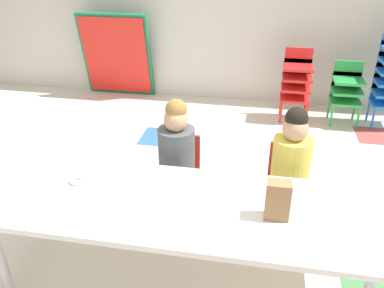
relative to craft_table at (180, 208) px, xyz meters
The scene contains 10 objects.
ground_plane 0.74m from the craft_table, 107.60° to the left, with size 6.56×5.33×0.02m.
craft_table is the anchor object (origin of this frame).
seated_child_near_camera 0.64m from the craft_table, 104.44° to the left, with size 0.32×0.31×0.92m.
seated_child_middle_seat 0.89m from the craft_table, 44.16° to the left, with size 0.32×0.31×0.92m.
kid_chair_red_stack 2.75m from the craft_table, 73.84° to the left, with size 0.32×0.30×0.80m.
kid_chair_green_stack 2.95m from the craft_table, 63.55° to the left, with size 0.32×0.30×0.68m.
folded_activity_table 3.32m from the craft_table, 116.30° to the left, with size 0.90×0.29×1.09m.
paper_bag_brown 0.56m from the craft_table, ahead, with size 0.13×0.09×0.22m, color #9E754C.
paper_plate_near_edge 0.67m from the craft_table, behind, with size 0.18×0.18×0.01m, color white.
donut_powdered_on_plate 0.67m from the craft_table, behind, with size 0.10×0.10×0.03m, color white.
Camera 1 is at (0.57, -2.34, 1.89)m, focal length 37.66 mm.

